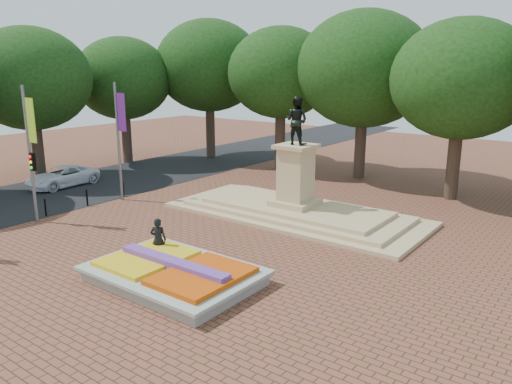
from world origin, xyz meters
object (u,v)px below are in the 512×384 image
at_px(flower_bed, 174,273).
at_px(van, 62,177).
at_px(monument, 295,200).
at_px(pedestrian, 158,239).

height_order(flower_bed, van, van).
relative_size(flower_bed, van, 1.29).
distance_m(monument, van, 16.63).
bearing_deg(van, pedestrian, -20.74).
xyz_separation_m(monument, van, (-16.21, -3.67, -0.21)).
xyz_separation_m(monument, pedestrian, (-1.09, -8.82, 0.04)).
distance_m(flower_bed, monument, 10.07).
bearing_deg(van, monument, 10.83).
height_order(monument, van, monument).
distance_m(flower_bed, van, 18.37).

